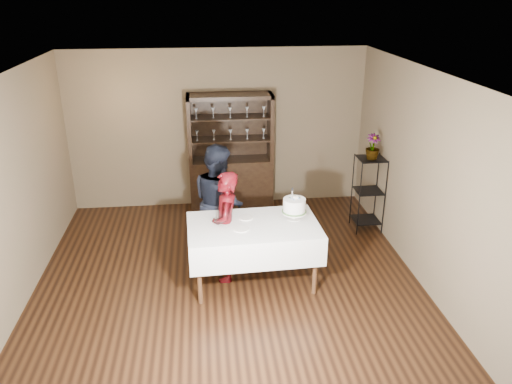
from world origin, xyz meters
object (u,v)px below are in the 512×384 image
at_px(plant_etagere, 368,191).
at_px(cake_table, 253,238).
at_px(potted_plant, 373,147).
at_px(man, 219,201).
at_px(woman, 226,227).
at_px(cake, 294,206).
at_px(china_hutch, 231,172).

xyz_separation_m(plant_etagere, cake_table, (-1.95, -1.34, -0.02)).
height_order(cake_table, potted_plant, potted_plant).
distance_m(plant_etagere, cake_table, 2.37).
bearing_deg(potted_plant, cake_table, -146.09).
xyz_separation_m(cake_table, man, (-0.41, 0.78, 0.19)).
xyz_separation_m(woman, man, (-0.07, 0.64, 0.08)).
distance_m(plant_etagere, potted_plant, 0.73).
height_order(man, potted_plant, man).
bearing_deg(cake, woman, 177.25).
bearing_deg(cake, man, 144.25).
bearing_deg(cake, cake_table, -169.16).
relative_size(china_hutch, potted_plant, 5.18).
xyz_separation_m(plant_etagere, cake, (-1.41, -1.24, 0.36)).
xyz_separation_m(man, potted_plant, (2.35, 0.52, 0.55)).
height_order(china_hutch, cake_table, china_hutch).
relative_size(cake, potted_plant, 1.15).
bearing_deg(plant_etagere, cake_table, -145.45).
relative_size(woman, potted_plant, 3.86).
distance_m(cake_table, woman, 0.39).
xyz_separation_m(plant_etagere, man, (-2.36, -0.56, 0.18)).
bearing_deg(china_hutch, woman, -95.36).
height_order(cake_table, cake, cake).
height_order(china_hutch, potted_plant, china_hutch).
height_order(plant_etagere, cake, cake).
distance_m(plant_etagere, woman, 2.59).
bearing_deg(woman, cake, 92.08).
xyz_separation_m(plant_etagere, potted_plant, (-0.01, -0.04, 0.73)).
relative_size(man, potted_plant, 4.28).
relative_size(cake_table, cake, 3.81).
distance_m(plant_etagere, man, 2.43).
bearing_deg(cake_table, plant_etagere, 34.55).
xyz_separation_m(china_hutch, man, (-0.28, -1.61, 0.16)).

